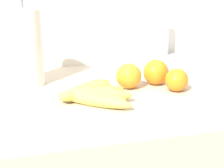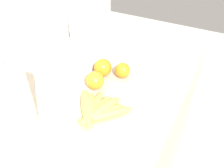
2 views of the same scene
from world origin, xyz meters
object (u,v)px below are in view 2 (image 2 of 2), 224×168
banana_bunch (96,110)px  orange_right (95,80)px  sink_basin (87,47)px  paper_towel_roll (14,99)px  orange_front (123,70)px  orange_back_left (103,68)px

banana_bunch → orange_right: orange_right is taller
banana_bunch → sink_basin: size_ratio=0.75×
paper_towel_roll → orange_front: bearing=-24.5°
orange_right → paper_towel_roll: size_ratio=0.29×
banana_bunch → orange_front: (0.27, 0.02, 0.02)m
orange_right → paper_towel_roll: (-0.31, 0.13, 0.08)m
banana_bunch → orange_right: (0.14, 0.09, 0.02)m
orange_back_left → banana_bunch: bearing=-156.2°
banana_bunch → sink_basin: 0.50m
orange_right → paper_towel_roll: bearing=157.3°
orange_back_left → sink_basin: (0.16, 0.20, -0.02)m
orange_right → orange_front: orange_right is taller
orange_front → paper_towel_roll: 0.49m
orange_back_left → paper_towel_roll: size_ratio=0.31×
orange_right → banana_bunch: bearing=-147.5°
paper_towel_roll → sink_basin: 0.59m
orange_front → orange_back_left: (-0.03, 0.09, 0.01)m
orange_right → sink_basin: 0.34m
sink_basin → orange_back_left: bearing=-129.8°
orange_back_left → sink_basin: size_ratio=0.25×
sink_basin → paper_towel_roll: bearing=-171.6°
orange_front → sink_basin: sink_basin is taller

